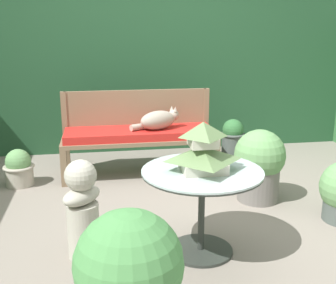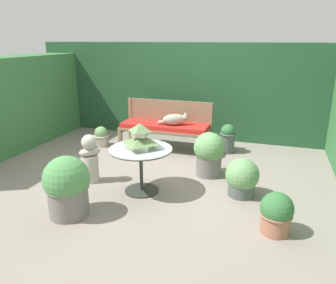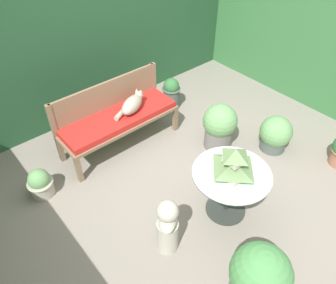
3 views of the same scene
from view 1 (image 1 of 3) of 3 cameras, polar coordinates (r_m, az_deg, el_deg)
The scene contains 12 objects.
ground at distance 3.52m, azimuth 1.42°, elevation -9.62°, with size 30.00×30.00×0.00m, color gray.
foliage_hedge_back at distance 5.60m, azimuth -3.22°, elevation 9.31°, with size 6.40×0.95×1.82m, color #234C2D.
garden_bench at distance 4.32m, azimuth -3.87°, elevation 0.80°, with size 1.57×0.53×0.48m.
bench_backrest at distance 4.51m, azimuth -4.22°, elevation 4.07°, with size 1.57×0.06×0.85m.
cat at distance 4.28m, azimuth -1.29°, elevation 3.00°, with size 0.52×0.35×0.22m.
patio_table at distance 2.78m, azimuth 4.62°, elevation -6.20°, with size 0.80×0.80×0.59m.
pagoda_birdhouse at distance 2.70m, azimuth 4.73°, elevation -1.08°, with size 0.38×0.38×0.32m.
garden_bust at distance 2.83m, azimuth -11.52°, elevation -8.86°, with size 0.32×0.32×0.67m.
potted_plant_hedge_corner at distance 3.76m, azimuth 12.26°, elevation -2.92°, with size 0.44×0.44×0.64m.
potted_plant_path_edge at distance 2.05m, azimuth -5.27°, elevation -18.23°, with size 0.51×0.51×0.69m.
potted_plant_table_far at distance 4.78m, azimuth 8.74°, elevation 0.22°, with size 0.28×0.28×0.50m.
potted_plant_bench_left at distance 4.31m, azimuth -19.56°, elevation -3.37°, with size 0.30×0.30×0.36m.
Camera 1 is at (-0.61, -3.14, 1.47)m, focal length 45.00 mm.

